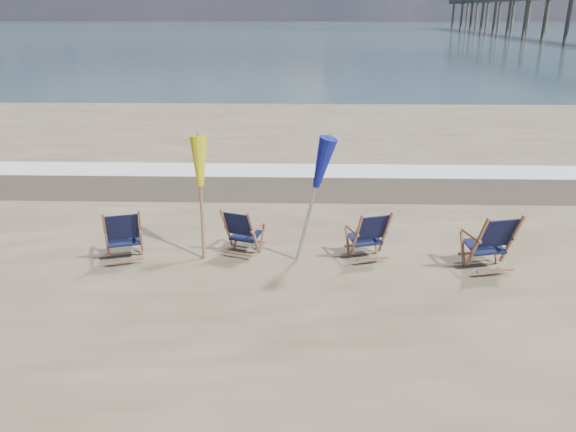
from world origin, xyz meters
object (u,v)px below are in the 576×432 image
object	(u,v)px
beach_chair_3	(512,242)
umbrella_blue	(311,166)
beach_chair_0	(140,234)
beach_chair_1	(253,234)
beach_chair_2	(385,234)
umbrella_yellow	(199,169)

from	to	relation	value
beach_chair_3	umbrella_blue	xyz separation A→B (m)	(-3.29, 0.30, 1.17)
beach_chair_0	umbrella_blue	xyz separation A→B (m)	(2.90, 0.06, 1.20)
beach_chair_1	beach_chair_2	size ratio (longest dim) A/B	0.95
beach_chair_2	umbrella_yellow	xyz separation A→B (m)	(-3.18, 0.13, 1.11)
beach_chair_2	umbrella_blue	xyz separation A→B (m)	(-1.29, -0.12, 1.23)
beach_chair_0	beach_chair_3	xyz separation A→B (m)	(6.19, -0.25, 0.04)
beach_chair_1	beach_chair_2	distance (m)	2.28
beach_chair_0	beach_chair_3	bearing A→B (deg)	159.84
beach_chair_0	umbrella_yellow	distance (m)	1.52
beach_chair_1	umbrella_yellow	size ratio (longest dim) A/B	0.43
beach_chair_0	beach_chair_2	distance (m)	4.20
beach_chair_0	beach_chair_1	bearing A→B (deg)	167.42
beach_chair_2	beach_chair_3	world-z (taller)	beach_chair_3
beach_chair_2	beach_chair_3	distance (m)	2.04
beach_chair_2	umbrella_yellow	size ratio (longest dim) A/B	0.46
beach_chair_0	beach_chair_1	xyz separation A→B (m)	(1.91, 0.18, -0.05)
beach_chair_3	beach_chair_2	bearing A→B (deg)	-25.00
beach_chair_3	umbrella_yellow	distance (m)	5.30
beach_chair_1	beach_chair_2	world-z (taller)	beach_chair_2
beach_chair_1	beach_chair_3	world-z (taller)	beach_chair_3
beach_chair_0	umbrella_blue	world-z (taller)	umbrella_blue
beach_chair_2	umbrella_blue	world-z (taller)	umbrella_blue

